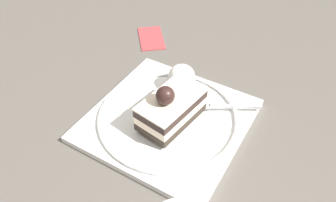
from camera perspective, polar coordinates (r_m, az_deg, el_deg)
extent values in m
plane|color=#58524D|center=(0.53, 1.13, -5.58)|extent=(2.40, 2.40, 0.00)
cube|color=white|center=(0.54, 0.00, -3.29)|extent=(0.27, 0.27, 0.01)
torus|color=white|center=(0.54, 0.00, -2.62)|extent=(0.26, 0.26, 0.01)
cube|color=#2D241B|center=(0.52, 0.57, -2.52)|extent=(0.09, 0.12, 0.01)
cube|color=#F5DFC1|center=(0.51, 0.58, -1.47)|extent=(0.09, 0.12, 0.01)
cube|color=#2E201B|center=(0.50, 0.59, -0.37)|extent=(0.09, 0.12, 0.01)
cube|color=#F2E4C9|center=(0.50, 0.59, 0.33)|extent=(0.09, 0.12, 0.00)
sphere|color=#301D1A|center=(0.48, -0.64, 0.65)|extent=(0.03, 0.03, 0.03)
ellipsoid|color=white|center=(0.58, 2.34, 4.34)|extent=(0.05, 0.05, 0.04)
cube|color=silver|center=(0.56, 11.40, -0.91)|extent=(0.08, 0.04, 0.00)
cube|color=silver|center=(0.55, 6.36, -0.88)|extent=(0.02, 0.02, 0.00)
cube|color=silver|center=(0.55, 4.09, -0.50)|extent=(0.03, 0.01, 0.00)
cube|color=silver|center=(0.55, 4.10, -0.74)|extent=(0.03, 0.01, 0.00)
cube|color=silver|center=(0.55, 4.11, -0.98)|extent=(0.03, 0.01, 0.00)
cube|color=silver|center=(0.54, 4.13, -1.22)|extent=(0.03, 0.01, 0.00)
cube|color=#B0393C|center=(0.74, -2.87, 10.71)|extent=(0.09, 0.11, 0.00)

